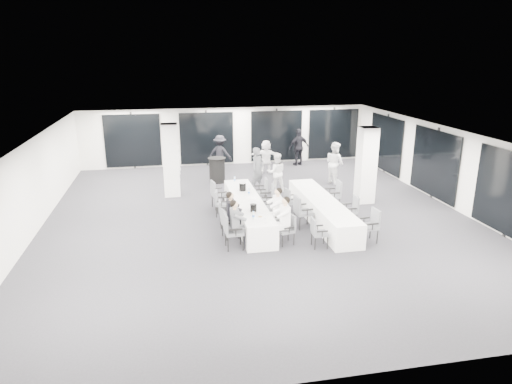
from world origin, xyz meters
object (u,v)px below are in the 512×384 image
(cocktail_table, at_px, (217,170))
(chair_main_left_mid, at_px, (224,212))
(chair_main_left_fourth, at_px, (220,202))
(chair_main_left_second, at_px, (228,222))
(chair_main_right_fourth, at_px, (269,198))
(standing_guest_a, at_px, (258,167))
(chair_main_left_near, at_px, (231,229))
(chair_main_right_mid, at_px, (273,205))
(standing_guest_h, at_px, (335,160))
(ice_bucket_far, at_px, (243,187))
(standing_guest_d, at_px, (299,145))
(ice_bucket_near, at_px, (253,208))
(chair_side_left_far, at_px, (290,199))
(chair_main_right_second, at_px, (281,216))
(standing_guest_b, at_px, (276,170))
(chair_main_left_far, at_px, (217,193))
(banquet_table_side, at_px, (322,210))
(chair_side_left_mid, at_px, (301,210))
(chair_main_right_far, at_px, (262,190))
(chair_side_right_far, at_px, (335,193))
(chair_side_right_near, at_px, (371,223))
(chair_side_right_mid, at_px, (352,208))
(chair_main_right_near, at_px, (288,227))
(standing_guest_f, at_px, (266,154))
(banquet_table_main, at_px, (248,210))
(standing_guest_g, at_px, (176,160))
(chair_side_left_near, at_px, (317,231))
(standing_guest_c, at_px, (220,151))

(cocktail_table, height_order, chair_main_left_mid, cocktail_table)
(chair_main_left_fourth, bearing_deg, chair_main_left_second, 12.08)
(chair_main_right_fourth, relative_size, standing_guest_a, 0.51)
(chair_main_left_near, xyz_separation_m, chair_main_left_second, (0.01, 0.79, -0.07))
(cocktail_table, xyz_separation_m, chair_main_right_mid, (1.28, -5.10, 0.01))
(standing_guest_h, xyz_separation_m, ice_bucket_far, (-4.42, -2.83, -0.12))
(standing_guest_d, distance_m, ice_bucket_near, 9.30)
(chair_main_right_fourth, bearing_deg, standing_guest_a, 3.40)
(chair_main_right_fourth, relative_size, ice_bucket_near, 4.61)
(chair_main_left_mid, relative_size, chair_side_left_far, 0.97)
(chair_main_right_second, xyz_separation_m, standing_guest_b, (0.89, 4.31, 0.37))
(chair_main_left_far, bearing_deg, banquet_table_side, 48.75)
(chair_main_left_second, bearing_deg, chair_side_left_mid, 86.45)
(chair_main_left_far, relative_size, ice_bucket_far, 3.69)
(chair_main_right_fourth, bearing_deg, cocktail_table, 23.29)
(chair_main_right_fourth, xyz_separation_m, chair_side_left_mid, (0.72, -1.48, 0.01))
(standing_guest_b, bearing_deg, standing_guest_h, -160.92)
(chair_main_left_far, xyz_separation_m, chair_side_left_mid, (2.40, -2.40, 0.02))
(chair_main_right_far, bearing_deg, chair_main_left_fourth, 123.25)
(banquet_table_side, xyz_separation_m, chair_side_right_far, (0.84, 1.10, 0.21))
(banquet_table_side, height_order, chair_main_left_mid, chair_main_left_mid)
(chair_main_right_fourth, bearing_deg, standing_guest_d, -17.36)
(chair_side_right_near, relative_size, standing_guest_h, 0.49)
(chair_main_left_near, distance_m, chair_main_right_far, 4.07)
(chair_side_right_mid, distance_m, standing_guest_b, 4.37)
(chair_main_left_second, distance_m, chair_side_left_mid, 2.42)
(chair_side_left_mid, bearing_deg, banquet_table_side, 112.66)
(chair_main_left_far, xyz_separation_m, chair_main_right_near, (1.66, -3.53, -0.08))
(chair_main_left_second, bearing_deg, banquet_table_side, 91.74)
(chair_main_right_mid, relative_size, standing_guest_d, 0.47)
(chair_main_right_far, bearing_deg, cocktail_table, 25.35)
(standing_guest_b, bearing_deg, standing_guest_f, -89.83)
(banquet_table_main, height_order, chair_main_right_far, chair_main_right_far)
(chair_main_right_second, distance_m, chair_side_right_far, 3.01)
(chair_side_right_near, height_order, chair_side_right_far, chair_side_right_far)
(standing_guest_g, bearing_deg, chair_side_left_far, -4.65)
(ice_bucket_near, bearing_deg, chair_side_left_far, 45.55)
(chair_main_left_far, distance_m, chair_main_right_fourth, 1.91)
(banquet_table_side, height_order, chair_side_left_far, chair_side_left_far)
(chair_main_right_fourth, height_order, standing_guest_f, standing_guest_f)
(chair_main_right_second, distance_m, chair_main_right_far, 2.79)
(chair_main_left_mid, relative_size, chair_main_left_fourth, 0.98)
(chair_side_left_near, distance_m, standing_guest_c, 9.43)
(chair_main_left_mid, relative_size, standing_guest_f, 0.50)
(chair_side_right_far, bearing_deg, chair_side_left_mid, 135.44)
(chair_side_left_near, bearing_deg, standing_guest_d, 169.20)
(chair_main_right_second, distance_m, chair_main_right_fourth, 1.74)
(chair_main_right_near, relative_size, ice_bucket_near, 3.94)
(chair_side_right_mid, bearing_deg, chair_main_right_near, 117.27)
(chair_main_left_fourth, bearing_deg, chair_main_right_near, 43.12)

